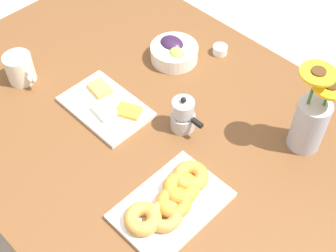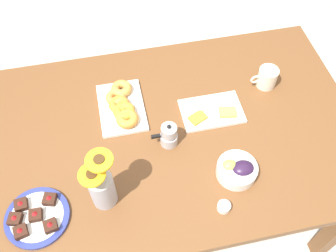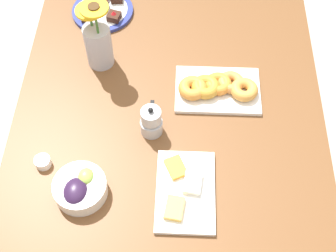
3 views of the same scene
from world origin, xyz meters
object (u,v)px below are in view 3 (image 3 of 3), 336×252
at_px(grape_bowl, 80,188).
at_px(moka_pot, 151,122).
at_px(dining_table, 168,147).
at_px(dessert_plate, 103,9).
at_px(croissant_platter, 217,88).
at_px(jam_cup_honey, 43,162).
at_px(flower_vase, 98,42).
at_px(cheese_platter, 185,190).

bearing_deg(grape_bowl, moka_pot, -40.69).
height_order(dining_table, dessert_plate, dessert_plate).
relative_size(dining_table, dessert_plate, 6.98).
height_order(croissant_platter, jam_cup_honey, croissant_platter).
bearing_deg(dessert_plate, flower_vase, -174.66).
bearing_deg(dining_table, grape_bowl, 131.46).
height_order(grape_bowl, croissant_platter, grape_bowl).
xyz_separation_m(flower_vase, moka_pot, (-0.28, -0.19, -0.05)).
distance_m(croissant_platter, moka_pot, 0.26).
distance_m(flower_vase, moka_pot, 0.34).
bearing_deg(dining_table, cheese_platter, -164.45).
xyz_separation_m(grape_bowl, cheese_platter, (0.01, -0.30, -0.02)).
height_order(dining_table, croissant_platter, croissant_platter).
bearing_deg(flower_vase, moka_pot, -145.42).
bearing_deg(flower_vase, grape_bowl, -179.96).
relative_size(cheese_platter, croissant_platter, 0.88).
distance_m(jam_cup_honey, flower_vase, 0.44).
distance_m(dining_table, croissant_platter, 0.25).
height_order(jam_cup_honey, moka_pot, moka_pot).
bearing_deg(dessert_plate, grape_bowl, -178.20).
bearing_deg(grape_bowl, dessert_plate, 1.80).
bearing_deg(moka_pot, flower_vase, 34.58).
height_order(dining_table, cheese_platter, cheese_platter).
relative_size(croissant_platter, dessert_plate, 1.28).
relative_size(dessert_plate, moka_pot, 1.93).
bearing_deg(croissant_platter, grape_bowl, 133.83).
relative_size(grape_bowl, croissant_platter, 0.52).
bearing_deg(jam_cup_honey, grape_bowl, -125.17).
distance_m(cheese_platter, flower_vase, 0.58).
bearing_deg(jam_cup_honey, dining_table, -71.18).
bearing_deg(grape_bowl, flower_vase, 0.04).
distance_m(jam_cup_honey, moka_pot, 0.35).
height_order(dining_table, moka_pot, moka_pot).
relative_size(flower_vase, moka_pot, 2.28).
distance_m(cheese_platter, dessert_plate, 0.80).
height_order(dining_table, jam_cup_honey, jam_cup_honey).
distance_m(croissant_platter, dessert_plate, 0.56).
relative_size(grape_bowl, dessert_plate, 0.67).
relative_size(jam_cup_honey, dessert_plate, 0.21).
relative_size(grape_bowl, cheese_platter, 0.59).
distance_m(grape_bowl, moka_pot, 0.29).
xyz_separation_m(cheese_platter, croissant_platter, (0.37, -0.10, 0.01)).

